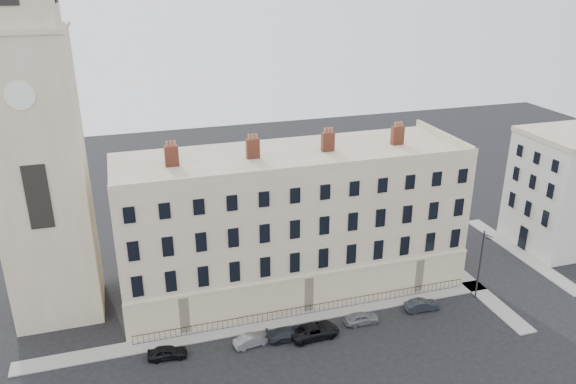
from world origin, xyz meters
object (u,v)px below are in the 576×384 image
car_d (314,331)px  car_b (252,340)px  car_c (287,334)px  car_f (422,305)px  car_e (361,318)px  car_a (167,352)px  streetlamp (480,262)px

car_d → car_b: bearing=82.0°
car_b → car_d: size_ratio=0.70×
car_c → car_f: (14.61, 0.57, -0.00)m
car_c → car_d: car_d is taller
car_d → car_e: 5.22m
car_b → car_c: 3.46m
car_e → car_b: bearing=92.2°
car_f → car_b: bearing=95.1°
car_d → car_c: bearing=78.1°
car_b → car_e: bearing=-98.7°
car_b → car_a: bearing=77.0°
car_c → car_a: bearing=87.9°
car_b → car_e: 11.20m
car_a → car_b: bearing=-87.4°
car_c → car_d: bearing=-97.7°
car_b → car_f: car_f is taller
car_a → car_b: (7.69, -0.44, -0.04)m
streetlamp → car_f: bearing=160.5°
car_b → car_e: (11.20, 0.18, 0.04)m
car_b → car_d: (6.02, -0.49, 0.11)m
car_c → car_e: car_e is taller
car_d → car_a: bearing=82.7°
car_a → car_d: 13.75m
car_c → streetlamp: bearing=-87.0°
car_d → streetlamp: size_ratio=0.61×
car_c → car_d: (2.56, -0.38, 0.08)m
car_c → car_e: bearing=-87.1°
car_a → car_f: car_a is taller
car_a → streetlamp: bearing=-83.6°
car_b → streetlamp: size_ratio=0.43×
car_b → car_e: size_ratio=0.97×
car_a → car_f: 25.76m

